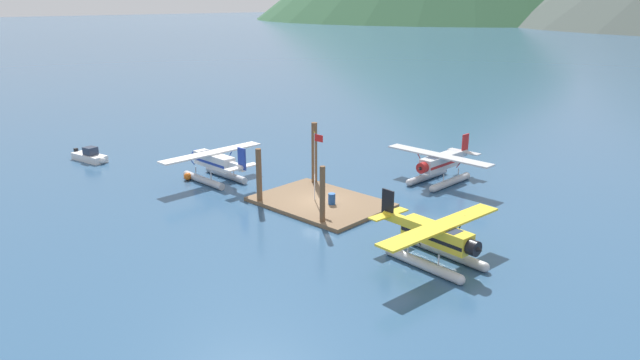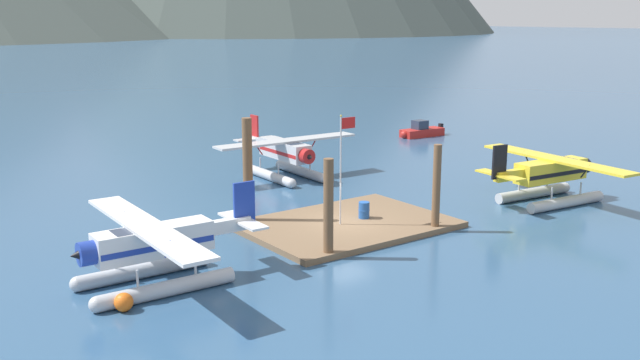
% 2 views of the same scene
% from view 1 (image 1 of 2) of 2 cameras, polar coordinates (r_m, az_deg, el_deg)
% --- Properties ---
extents(ground_plane, '(1200.00, 1200.00, 0.00)m').
position_cam_1_polar(ground_plane, '(47.04, 0.03, -2.39)').
color(ground_plane, '#2D5175').
extents(dock_platform, '(10.40, 7.47, 0.30)m').
position_cam_1_polar(dock_platform, '(46.99, 0.03, -2.22)').
color(dock_platform, brown).
rests_on(dock_platform, ground).
extents(piling_near_left, '(0.46, 0.46, 4.64)m').
position_cam_1_polar(piling_near_left, '(46.64, -6.06, 0.33)').
color(piling_near_left, brown).
rests_on(piling_near_left, ground).
extents(piling_near_right, '(0.41, 0.41, 4.53)m').
position_cam_1_polar(piling_near_right, '(41.97, 0.24, -1.60)').
color(piling_near_right, brown).
rests_on(piling_near_right, ground).
extents(piling_far_left, '(0.51, 0.51, 5.71)m').
position_cam_1_polar(piling_far_left, '(51.08, -0.56, 2.56)').
color(piling_far_left, brown).
rests_on(piling_far_left, ground).
extents(flagpole, '(0.95, 0.10, 5.68)m').
position_cam_1_polar(flagpole, '(46.03, -0.43, 2.19)').
color(flagpole, silver).
rests_on(flagpole, dock_platform).
extents(fuel_drum, '(0.62, 0.62, 0.88)m').
position_cam_1_polar(fuel_drum, '(46.04, 1.17, -1.87)').
color(fuel_drum, '#1E4C99').
rests_on(fuel_drum, dock_platform).
extents(mooring_buoy, '(0.72, 0.72, 0.72)m').
position_cam_1_polar(mooring_buoy, '(54.53, -12.97, 0.35)').
color(mooring_buoy, orange).
rests_on(mooring_buoy, ground).
extents(seaplane_silver_bow_right, '(10.44, 7.98, 3.84)m').
position_cam_1_polar(seaplane_silver_bow_right, '(53.23, 11.74, 1.38)').
color(seaplane_silver_bow_right, '#B7BABF').
rests_on(seaplane_silver_bow_right, ground).
extents(seaplane_yellow_stbd_aft, '(7.96, 10.49, 3.84)m').
position_cam_1_polar(seaplane_yellow_stbd_aft, '(36.91, 11.47, -5.84)').
color(seaplane_yellow_stbd_aft, '#B7BABF').
rests_on(seaplane_yellow_stbd_aft, ground).
extents(seaplane_white_port_aft, '(7.98, 10.44, 3.84)m').
position_cam_1_polar(seaplane_white_port_aft, '(53.54, -10.43, 1.55)').
color(seaplane_white_port_aft, '#B7BABF').
rests_on(seaplane_white_port_aft, ground).
extents(boat_white_open_sw, '(4.87, 2.10, 1.50)m').
position_cam_1_polar(boat_white_open_sw, '(64.08, -21.79, 2.19)').
color(boat_white_open_sw, silver).
rests_on(boat_white_open_sw, ground).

